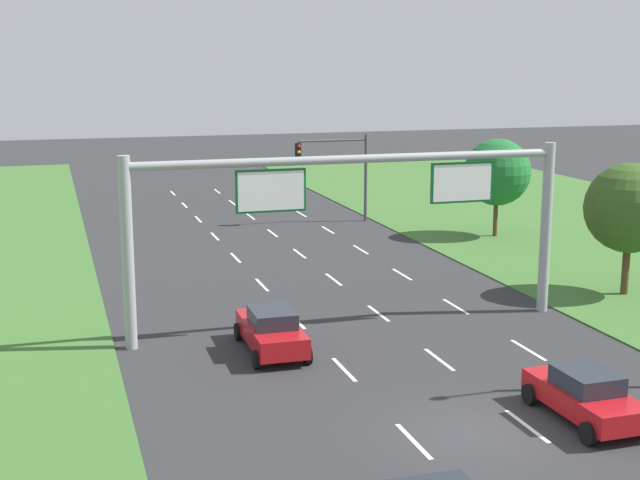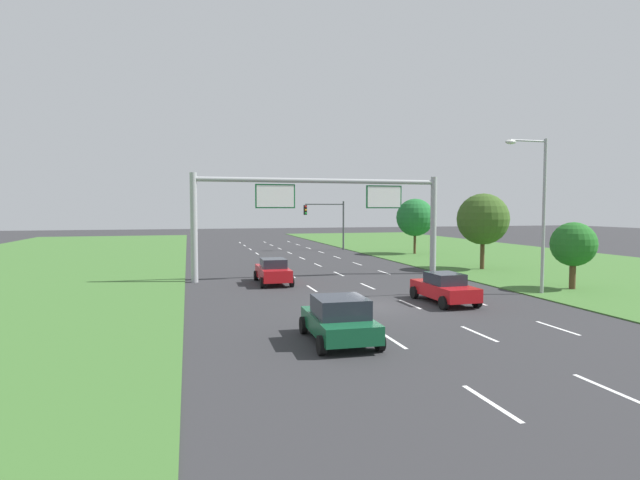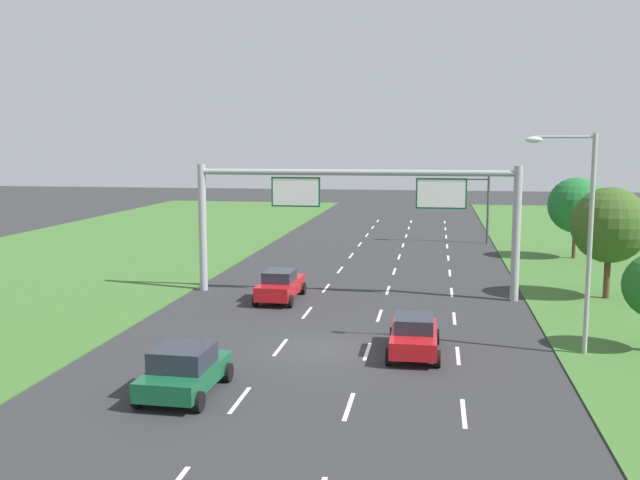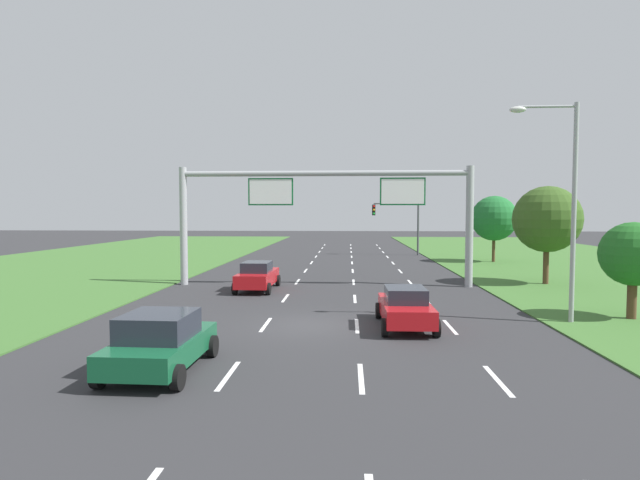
{
  "view_description": "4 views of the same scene",
  "coord_description": "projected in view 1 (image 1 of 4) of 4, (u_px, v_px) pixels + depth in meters",
  "views": [
    {
      "loc": [
        -10.89,
        -21.07,
        10.29
      ],
      "look_at": [
        -1.85,
        8.46,
        3.99
      ],
      "focal_mm": 50.0,
      "sensor_mm": 36.0,
      "label": 1
    },
    {
      "loc": [
        -8.77,
        -22.33,
        4.68
      ],
      "look_at": [
        -0.16,
        10.1,
        2.61
      ],
      "focal_mm": 28.0,
      "sensor_mm": 36.0,
      "label": 2
    },
    {
      "loc": [
        4.28,
        -27.08,
        8.08
      ],
      "look_at": [
        -1.43,
        7.95,
        3.3
      ],
      "focal_mm": 40.0,
      "sensor_mm": 36.0,
      "label": 3
    },
    {
      "loc": [
        1.4,
        -18.81,
        4.29
      ],
      "look_at": [
        -0.13,
        8.25,
        2.82
      ],
      "focal_mm": 28.0,
      "sensor_mm": 36.0,
      "label": 4
    }
  ],
  "objects": [
    {
      "name": "ground_plane",
      "position": [
        471.0,
        433.0,
        24.92
      ],
      "size": [
        200.0,
        200.0,
        0.0
      ],
      "primitive_type": "plane",
      "color": "#2D2D30"
    },
    {
      "name": "lane_dashes_inner_left",
      "position": [
        278.0,
        301.0,
        38.47
      ],
      "size": [
        0.14,
        68.4,
        0.01
      ],
      "color": "white",
      "rests_on": "ground_plane"
    },
    {
      "name": "lane_dashes_inner_right",
      "position": [
        354.0,
        295.0,
        39.47
      ],
      "size": [
        0.14,
        68.4,
        0.01
      ],
      "color": "white",
      "rests_on": "ground_plane"
    },
    {
      "name": "lane_dashes_slip",
      "position": [
        427.0,
        289.0,
        40.48
      ],
      "size": [
        0.14,
        68.4,
        0.01
      ],
      "color": "white",
      "rests_on": "ground_plane"
    },
    {
      "name": "car_near_red",
      "position": [
        585.0,
        395.0,
        25.71
      ],
      "size": [
        2.04,
        4.15,
        1.51
      ],
      "rotation": [
        0.0,
        0.0,
        0.01
      ],
      "color": "red",
      "rests_on": "ground_plane"
    },
    {
      "name": "car_mid_lane",
      "position": [
        271.0,
        330.0,
        31.72
      ],
      "size": [
        2.06,
        4.41,
        1.59
      ],
      "rotation": [
        0.0,
        0.0,
        -0.01
      ],
      "color": "red",
      "rests_on": "ground_plane"
    },
    {
      "name": "sign_gantry",
      "position": [
        355.0,
        205.0,
        33.71
      ],
      "size": [
        17.24,
        0.44,
        7.0
      ],
      "color": "#9EA0A5",
      "rests_on": "ground_plane"
    },
    {
      "name": "traffic_light_mast",
      "position": [
        337.0,
        162.0,
        56.24
      ],
      "size": [
        4.76,
        0.49,
        5.6
      ],
      "color": "#47494F",
      "rests_on": "ground_plane"
    },
    {
      "name": "roadside_tree_mid",
      "position": [
        630.0,
        208.0,
        38.74
      ],
      "size": [
        3.95,
        3.95,
        5.9
      ],
      "color": "#513823",
      "rests_on": "ground_plane"
    },
    {
      "name": "roadside_tree_far",
      "position": [
        497.0,
        172.0,
        51.67
      ],
      "size": [
        3.89,
        3.89,
        5.78
      ],
      "color": "#513823",
      "rests_on": "ground_plane"
    }
  ]
}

